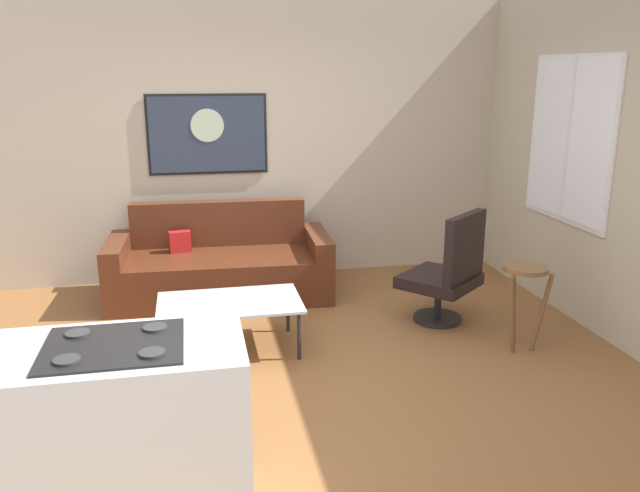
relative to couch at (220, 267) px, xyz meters
The scene contains 10 objects.
ground 1.90m from the couch, 78.92° to the right, with size 6.40×6.40×0.04m, color brown.
back_wall 1.31m from the couch, 58.54° to the left, with size 6.40×0.05×2.80m, color #BBAE96.
right_wall 3.54m from the couch, 27.25° to the right, with size 0.05×6.40×2.80m, color #B7AF91.
couch is the anchor object (origin of this frame).
coffee_table 1.27m from the couch, 89.70° to the right, with size 1.08×0.65×0.40m.
armchair 2.15m from the couch, 30.59° to the right, with size 0.81×0.80×0.97m.
bar_stool 2.79m from the couch, 37.66° to the right, with size 0.38×0.37×0.67m.
kitchen_counter 3.30m from the couch, 106.22° to the right, with size 1.77×0.62×0.95m.
wall_painting 1.32m from the couch, 94.70° to the left, with size 1.17×0.03×0.78m.
window 3.33m from the couch, 17.65° to the right, with size 0.03×1.23×1.41m.
Camera 1 is at (-0.60, -4.02, 2.09)m, focal length 35.80 mm.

